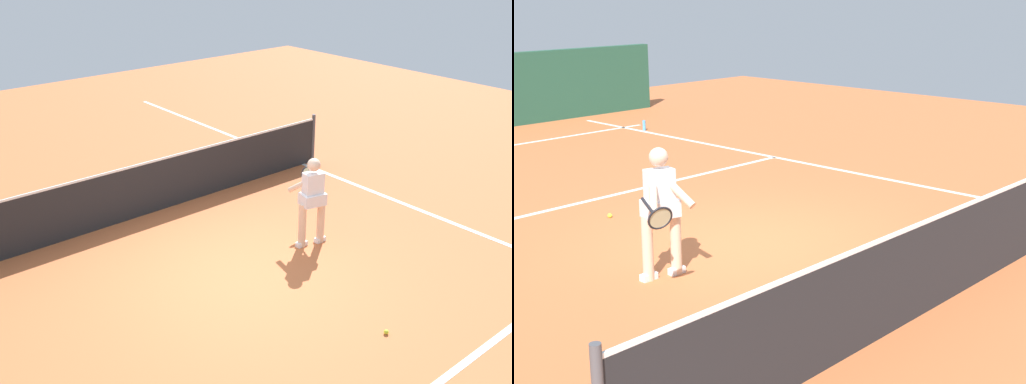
# 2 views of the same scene
# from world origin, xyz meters

# --- Properties ---
(ground_plane) EXTENTS (28.28, 28.28, 0.00)m
(ground_plane) POSITION_xyz_m (0.00, 0.00, 0.00)
(ground_plane) COLOR #C66638
(service_line_marking) EXTENTS (8.26, 0.10, 0.01)m
(service_line_marking) POSITION_xyz_m (0.00, -3.41, 0.00)
(service_line_marking) COLOR white
(service_line_marking) RESTS_ON ground
(sideline_left_marking) EXTENTS (0.10, 19.75, 0.01)m
(sideline_left_marking) POSITION_xyz_m (-4.13, 0.00, 0.00)
(sideline_left_marking) COLOR white
(sideline_left_marking) RESTS_ON ground
(court_net) EXTENTS (8.94, 0.08, 1.11)m
(court_net) POSITION_xyz_m (0.00, 2.82, 0.52)
(court_net) COLOR #4C4C51
(court_net) RESTS_ON ground
(tennis_player) EXTENTS (0.93, 0.89, 1.55)m
(tennis_player) POSITION_xyz_m (1.61, 0.04, 0.85)
(tennis_player) COLOR beige
(tennis_player) RESTS_ON ground
(tennis_ball_mid) EXTENTS (0.07, 0.07, 0.07)m
(tennis_ball_mid) POSITION_xyz_m (0.59, -2.41, 0.03)
(tennis_ball_mid) COLOR #D1E533
(tennis_ball_mid) RESTS_ON ground
(water_bottle) EXTENTS (0.07, 0.07, 0.24)m
(water_bottle) POSITION_xyz_m (-4.23, -7.70, 0.12)
(water_bottle) COLOR #4C9EE5
(water_bottle) RESTS_ON ground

